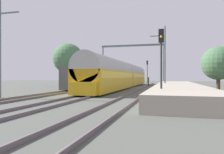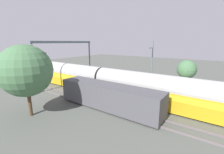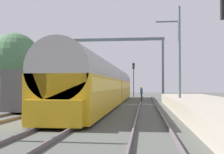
# 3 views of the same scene
# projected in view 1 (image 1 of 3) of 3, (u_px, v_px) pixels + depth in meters

# --- Properties ---
(ground) EXTENTS (120.00, 120.00, 0.00)m
(ground) POSITION_uv_depth(u_px,v_px,m) (102.00, 93.00, 22.54)
(ground) COLOR #4E514B
(track_far_west) EXTENTS (1.52, 60.00, 0.16)m
(track_far_west) POSITION_uv_depth(u_px,v_px,m) (68.00, 91.00, 23.56)
(track_far_west) COLOR #64585D
(track_far_west) RESTS_ON ground
(track_west) EXTENTS (1.52, 60.00, 0.16)m
(track_west) POSITION_uv_depth(u_px,v_px,m) (102.00, 92.00, 22.54)
(track_west) COLOR #64585D
(track_west) RESTS_ON ground
(track_east) EXTENTS (1.52, 60.00, 0.16)m
(track_east) POSITION_uv_depth(u_px,v_px,m) (139.00, 93.00, 21.51)
(track_east) COLOR #64585D
(track_east) RESTS_ON ground
(platform) EXTENTS (4.40, 28.00, 0.90)m
(platform) POSITION_uv_depth(u_px,v_px,m) (178.00, 88.00, 22.45)
(platform) COLOR #A39989
(platform) RESTS_ON ground
(passenger_train) EXTENTS (2.93, 32.85, 3.82)m
(passenger_train) POSITION_uv_depth(u_px,v_px,m) (124.00, 75.00, 33.35)
(passenger_train) COLOR gold
(passenger_train) RESTS_ON ground
(freight_car) EXTENTS (2.80, 13.00, 2.70)m
(freight_car) POSITION_uv_depth(u_px,v_px,m) (90.00, 78.00, 30.32)
(freight_car) COLOR #47474C
(freight_car) RESTS_ON ground
(person_crossing) EXTENTS (0.28, 0.42, 1.73)m
(person_crossing) POSITION_uv_depth(u_px,v_px,m) (148.00, 80.00, 37.92)
(person_crossing) COLOR #323232
(person_crossing) RESTS_ON ground
(railway_signal_near) EXTENTS (0.36, 0.30, 4.92)m
(railway_signal_near) POSITION_uv_depth(u_px,v_px,m) (161.00, 55.00, 14.36)
(railway_signal_near) COLOR #2D2D33
(railway_signal_near) RESTS_ON ground
(railway_signal_far) EXTENTS (0.36, 0.30, 5.42)m
(railway_signal_far) POSITION_uv_depth(u_px,v_px,m) (147.00, 69.00, 49.80)
(railway_signal_far) COLOR #2D2D33
(railway_signal_far) RESTS_ON ground
(catenary_gantry) EXTENTS (12.30, 0.28, 7.86)m
(catenary_gantry) POSITION_uv_depth(u_px,v_px,m) (132.00, 56.00, 41.09)
(catenary_gantry) COLOR slate
(catenary_gantry) RESTS_ON ground
(catenary_pole_west_near) EXTENTS (1.90, 0.20, 8.00)m
(catenary_pole_west_near) POSITION_uv_depth(u_px,v_px,m) (0.00, 46.00, 17.21)
(catenary_pole_west_near) COLOR slate
(catenary_pole_west_near) RESTS_ON ground
(catenary_pole_east_mid) EXTENTS (1.90, 0.20, 8.00)m
(catenary_pole_east_mid) POSITION_uv_depth(u_px,v_px,m) (164.00, 57.00, 26.51)
(catenary_pole_east_mid) COLOR slate
(catenary_pole_east_mid) RESTS_ON ground
(tree_west_background) EXTENTS (5.28, 5.28, 7.50)m
(tree_west_background) POSITION_uv_depth(u_px,v_px,m) (68.00, 59.00, 37.41)
(tree_west_background) COLOR #4C3826
(tree_west_background) RESTS_ON ground
(tree_east_background) EXTENTS (3.28, 3.28, 4.66)m
(tree_east_background) POSITION_uv_depth(u_px,v_px,m) (218.00, 63.00, 20.90)
(tree_east_background) COLOR #4C3826
(tree_east_background) RESTS_ON ground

